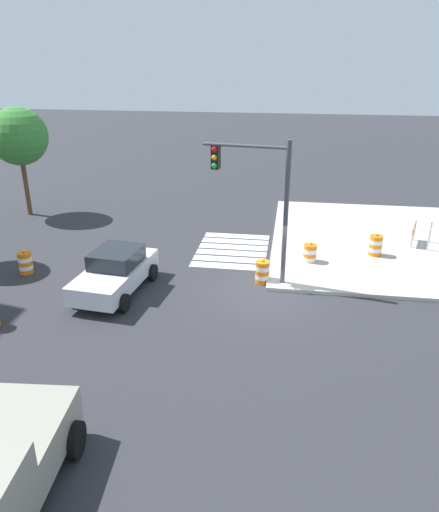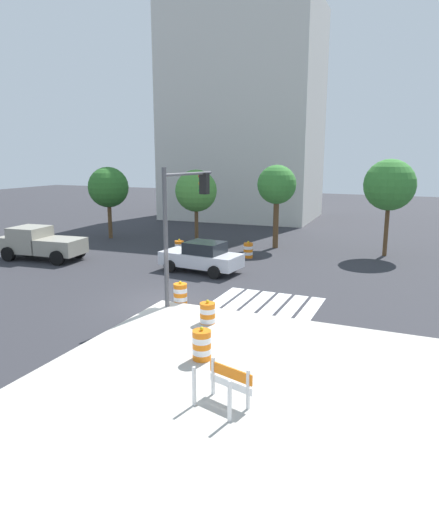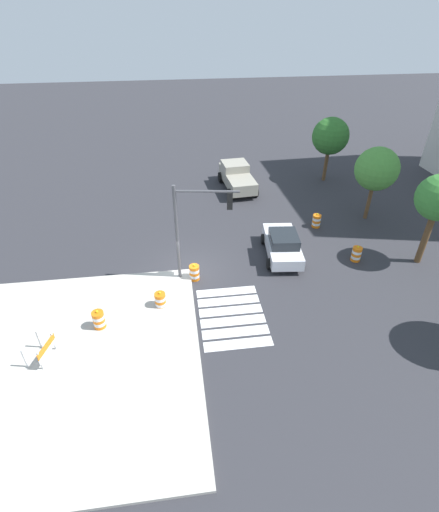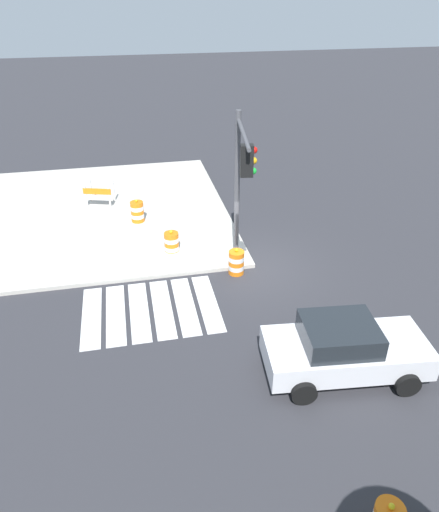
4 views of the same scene
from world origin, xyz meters
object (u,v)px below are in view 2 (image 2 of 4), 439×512
object	(u,v)px
pickup_truck	(39,243)
street_tree_corner_lot	(108,187)
street_tree_streetside_near	(277,186)
traffic_barrel_near_corner	(208,315)
street_tree_streetside_mid	(196,191)
sports_car	(202,257)
traffic_barrel_median_far	(179,248)
traffic_barrel_median_near	(248,250)
traffic_barrel_crosswalk_end	(180,294)
street_tree_streetside_far	(390,185)
traffic_barrel_on_sidewalk	(202,345)
traffic_light_pole	(182,210)
construction_barricade	(226,382)

from	to	relation	value
pickup_truck	street_tree_corner_lot	distance (m)	8.21
street_tree_streetside_near	pickup_truck	bearing A→B (deg)	-142.98
traffic_barrel_near_corner	street_tree_streetside_near	bearing A→B (deg)	97.70
street_tree_streetside_near	street_tree_streetside_mid	xyz separation A→B (m)	(-5.51, -0.72, -0.47)
traffic_barrel_near_corner	street_tree_corner_lot	distance (m)	20.39
sports_car	street_tree_corner_lot	xyz separation A→B (m)	(-10.74, 6.66, 2.94)
traffic_barrel_median_far	street_tree_corner_lot	size ratio (longest dim) A/B	0.19
traffic_barrel_median_near	traffic_barrel_crosswalk_end	bearing A→B (deg)	-86.76
traffic_barrel_near_corner	traffic_barrel_median_far	world-z (taller)	same
traffic_barrel_median_far	sports_car	bearing A→B (deg)	-46.40
traffic_barrel_crosswalk_end	street_tree_streetside_far	size ratio (longest dim) A/B	0.17
traffic_barrel_near_corner	traffic_barrel_median_far	bearing A→B (deg)	122.82
traffic_barrel_crosswalk_end	traffic_barrel_on_sidewalk	xyz separation A→B (m)	(3.26, -4.76, 0.15)
traffic_barrel_median_far	street_tree_streetside_near	size ratio (longest dim) A/B	0.19
traffic_barrel_near_corner	traffic_light_pole	xyz separation A→B (m)	(-2.13, 2.22, 3.46)
pickup_truck	street_tree_streetside_mid	distance (m)	10.79
sports_car	traffic_barrel_median_near	bearing A→B (deg)	76.13
construction_barricade	traffic_light_pole	xyz separation A→B (m)	(-4.92, 7.17, 3.19)
traffic_barrel_crosswalk_end	construction_barricade	size ratio (longest dim) A/B	0.73
traffic_barrel_on_sidewalk	street_tree_streetside_far	size ratio (longest dim) A/B	0.17
traffic_barrel_median_near	traffic_barrel_median_far	bearing A→B (deg)	-166.53
traffic_barrel_near_corner	street_tree_corner_lot	bearing A→B (deg)	135.96
sports_car	traffic_barrel_on_sidewalk	xyz separation A→B (m)	(4.86, -10.21, -0.21)
traffic_barrel_median_far	construction_barricade	world-z (taller)	construction_barricade
street_tree_streetside_far	construction_barricade	bearing A→B (deg)	-95.80
traffic_barrel_median_near	traffic_light_pole	distance (m)	10.03
sports_car	pickup_truck	distance (m)	10.30
construction_barricade	traffic_light_pole	size ratio (longest dim) A/B	0.26
pickup_truck	construction_barricade	world-z (taller)	pickup_truck
traffic_barrel_near_corner	street_tree_corner_lot	size ratio (longest dim) A/B	0.19
traffic_light_pole	street_tree_streetside_mid	bearing A→B (deg)	113.84
traffic_light_pole	street_tree_corner_lot	xyz separation A→B (m)	(-12.34, 11.78, -0.16)
traffic_barrel_median_far	street_tree_corner_lot	bearing A→B (deg)	156.10
traffic_barrel_median_far	street_tree_streetside_far	bearing A→B (deg)	22.57
street_tree_streetside_far	street_tree_streetside_near	bearing A→B (deg)	-178.15
sports_car	traffic_barrel_crosswalk_end	distance (m)	5.69
traffic_light_pole	street_tree_streetside_mid	xyz separation A→B (m)	(-5.45, 12.32, -0.25)
traffic_barrel_median_far	traffic_barrel_on_sidewalk	bearing A→B (deg)	-59.37
pickup_truck	traffic_barrel_median_far	distance (m)	8.35
street_tree_streetside_mid	street_tree_streetside_far	bearing A→B (deg)	4.34
pickup_truck	traffic_barrel_median_far	bearing A→B (deg)	31.30
sports_car	traffic_barrel_on_sidewalk	bearing A→B (deg)	-64.52
traffic_barrel_on_sidewalk	street_tree_corner_lot	distance (m)	23.19
traffic_barrel_on_sidewalk	street_tree_streetside_near	world-z (taller)	street_tree_streetside_near
sports_car	street_tree_streetside_mid	xyz separation A→B (m)	(-3.85, 7.20, 2.85)
traffic_barrel_median_near	street_tree_streetside_far	xyz separation A→B (m)	(7.54, 3.87, 3.86)
traffic_barrel_near_corner	traffic_light_pole	distance (m)	4.62
traffic_light_pole	street_tree_corner_lot	distance (m)	17.06
traffic_barrel_crosswalk_end	traffic_light_pole	size ratio (longest dim) A/B	0.19
traffic_barrel_crosswalk_end	traffic_barrel_on_sidewalk	world-z (taller)	traffic_barrel_on_sidewalk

